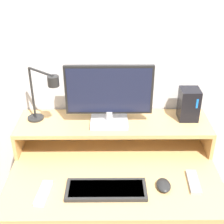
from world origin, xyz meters
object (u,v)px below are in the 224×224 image
monitor (109,95)px  remote_secondary (193,182)px  desk_lamp (44,94)px  remote_control (43,193)px  router_dock (189,104)px  keyboard (106,189)px  mouse (164,185)px

monitor → remote_secondary: monitor is taller
desk_lamp → remote_control: size_ratio=1.91×
router_dock → keyboard: 0.64m
router_dock → mouse: size_ratio=1.81×
router_dock → remote_secondary: (-0.03, -0.35, -0.23)m
remote_control → keyboard: bearing=3.9°
desk_lamp → remote_secondary: size_ratio=1.88×
mouse → remote_control: bearing=-175.7°
router_dock → remote_secondary: router_dock is taller
monitor → remote_control: monitor is taller
remote_control → remote_secondary: (0.70, 0.07, 0.00)m
keyboard → mouse: bearing=4.6°
router_dock → keyboard: (-0.44, -0.40, -0.23)m
monitor → remote_control: (-0.30, -0.38, -0.31)m
keyboard → remote_control: (-0.28, -0.02, -0.00)m
router_dock → remote_control: (-0.73, -0.42, -0.23)m
monitor → remote_control: size_ratio=2.84×
monitor → remote_secondary: (0.40, -0.31, -0.31)m
desk_lamp → router_dock: size_ratio=1.74×
router_dock → remote_secondary: 0.42m
desk_lamp → mouse: (0.58, -0.32, -0.32)m
keyboard → monitor: bearing=87.8°
monitor → remote_secondary: 0.59m
keyboard → mouse: 0.27m
desk_lamp → keyboard: size_ratio=0.82×
keyboard → remote_secondary: size_ratio=2.30×
monitor → keyboard: 0.47m
keyboard → mouse: mouse is taller
monitor → desk_lamp: 0.33m
router_dock → remote_control: router_dock is taller
desk_lamp → remote_secondary: bearing=-21.8°
mouse → remote_control: 0.55m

